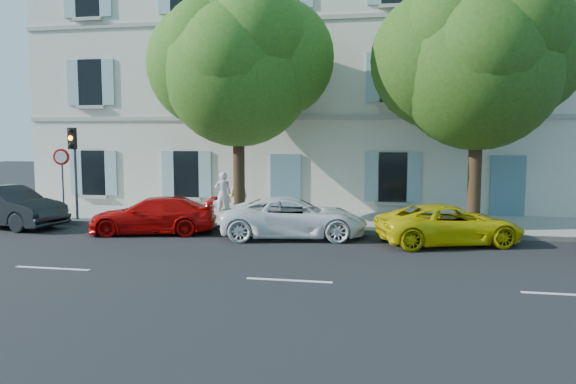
% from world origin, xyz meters
% --- Properties ---
extents(ground, '(90.00, 90.00, 0.00)m').
position_xyz_m(ground, '(0.00, 0.00, 0.00)').
color(ground, black).
extents(sidewalk, '(36.00, 4.50, 0.15)m').
position_xyz_m(sidewalk, '(0.00, 4.45, 0.07)').
color(sidewalk, '#A09E96').
rests_on(sidewalk, ground).
extents(kerb, '(36.00, 0.16, 0.16)m').
position_xyz_m(kerb, '(0.00, 2.28, 0.08)').
color(kerb, '#9E998E').
rests_on(kerb, ground).
extents(building, '(28.00, 7.00, 12.00)m').
position_xyz_m(building, '(0.00, 10.20, 6.00)').
color(building, beige).
rests_on(building, ground).
extents(car_dark_sedan, '(4.71, 2.47, 1.48)m').
position_xyz_m(car_dark_sedan, '(-11.31, 1.29, 0.74)').
color(car_dark_sedan, black).
rests_on(car_dark_sedan, ground).
extents(car_red_coupe, '(4.49, 2.57, 1.23)m').
position_xyz_m(car_red_coupe, '(-5.65, 1.12, 0.61)').
color(car_red_coupe, '#B80705').
rests_on(car_red_coupe, ground).
extents(car_white_coupe, '(5.01, 2.96, 1.31)m').
position_xyz_m(car_white_coupe, '(-0.88, 1.28, 0.65)').
color(car_white_coupe, white).
rests_on(car_white_coupe, ground).
extents(car_yellow_supercar, '(4.79, 3.32, 1.21)m').
position_xyz_m(car_yellow_supercar, '(3.96, 1.07, 0.61)').
color(car_yellow_supercar, '#D8C309').
rests_on(car_yellow_supercar, ground).
extents(tree_left, '(5.42, 5.42, 8.41)m').
position_xyz_m(tree_left, '(-3.33, 3.50, 5.56)').
color(tree_left, '#3A2819').
rests_on(tree_left, sidewalk).
extents(tree_right, '(5.39, 5.39, 8.30)m').
position_xyz_m(tree_right, '(4.88, 3.00, 5.47)').
color(tree_right, '#3A2819').
rests_on(tree_right, sidewalk).
extents(traffic_light, '(0.27, 0.39, 3.41)m').
position_xyz_m(traffic_light, '(-9.42, 2.59, 2.62)').
color(traffic_light, '#383A3D').
rests_on(traffic_light, sidewalk).
extents(road_sign, '(0.61, 0.14, 2.64)m').
position_xyz_m(road_sign, '(-9.90, 2.57, 2.05)').
color(road_sign, '#383A3D').
rests_on(road_sign, sidewalk).
extents(pedestrian_a, '(0.73, 0.60, 1.71)m').
position_xyz_m(pedestrian_a, '(-4.25, 4.46, 1.01)').
color(pedestrian_a, silver).
rests_on(pedestrian_a, sidewalk).
extents(pedestrian_b, '(0.92, 0.79, 1.65)m').
position_xyz_m(pedestrian_b, '(-3.40, 3.64, 0.98)').
color(pedestrian_b, tan).
rests_on(pedestrian_b, sidewalk).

